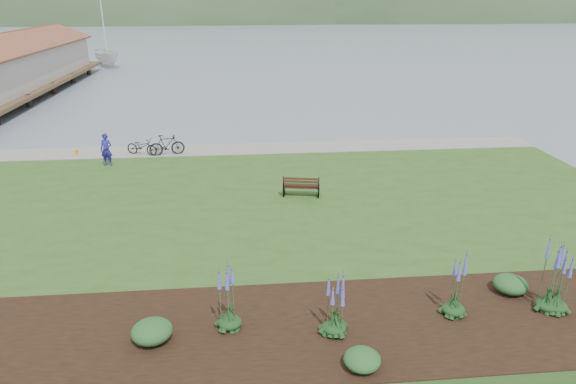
% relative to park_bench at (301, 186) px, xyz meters
% --- Properties ---
extents(ground, '(600.00, 600.00, 0.00)m').
position_rel_park_bench_xyz_m(ground, '(-2.85, 0.54, -0.87)').
color(ground, slate).
rests_on(ground, ground).
extents(lawn, '(34.00, 20.00, 0.40)m').
position_rel_park_bench_xyz_m(lawn, '(-2.85, -1.46, -0.67)').
color(lawn, '#2A4E1B').
rests_on(lawn, ground).
extents(shoreline_path, '(34.00, 2.20, 0.03)m').
position_rel_park_bench_xyz_m(shoreline_path, '(-2.85, 7.44, -0.46)').
color(shoreline_path, gray).
rests_on(shoreline_path, lawn).
extents(garden_bed, '(24.00, 4.40, 0.04)m').
position_rel_park_bench_xyz_m(garden_bed, '(0.15, -9.26, -0.45)').
color(garden_bed, black).
rests_on(garden_bed, lawn).
extents(far_hillside, '(580.00, 80.00, 38.00)m').
position_rel_park_bench_xyz_m(far_hillside, '(17.15, 170.54, -0.87)').
color(far_hillside, '#2D4A29').
rests_on(far_hillside, ground).
extents(pier_pavilion, '(8.00, 36.00, 5.40)m').
position_rel_park_bench_xyz_m(pier_pavilion, '(-22.85, 28.07, 1.77)').
color(pier_pavilion, '#4C3826').
rests_on(pier_pavilion, ground).
extents(park_bench, '(1.62, 0.91, 0.95)m').
position_rel_park_bench_xyz_m(park_bench, '(0.00, 0.00, 0.00)').
color(park_bench, black).
rests_on(park_bench, lawn).
extents(person, '(0.80, 0.63, 1.95)m').
position_rel_park_bench_xyz_m(person, '(-9.23, 5.18, 0.50)').
color(person, '#272093').
rests_on(person, lawn).
extents(bicycle_a, '(1.27, 1.90, 0.94)m').
position_rel_park_bench_xyz_m(bicycle_a, '(-7.80, 6.89, -0.00)').
color(bicycle_a, black).
rests_on(bicycle_a, lawn).
extents(bicycle_b, '(0.91, 1.94, 1.13)m').
position_rel_park_bench_xyz_m(bicycle_b, '(-6.45, 6.70, 0.09)').
color(bicycle_b, black).
rests_on(bicycle_b, lawn).
extents(sailboat, '(13.83, 13.89, 26.32)m').
position_rel_park_bench_xyz_m(sailboat, '(-18.59, 46.85, -0.87)').
color(sailboat, silver).
rests_on(sailboat, ground).
extents(pannier, '(0.19, 0.28, 0.29)m').
position_rel_park_bench_xyz_m(pannier, '(-11.40, 7.23, -0.33)').
color(pannier, gold).
rests_on(pannier, lawn).
extents(echium_0, '(0.62, 0.62, 1.83)m').
position_rel_park_bench_xyz_m(echium_0, '(-0.30, -9.56, 0.34)').
color(echium_0, '#133615').
rests_on(echium_0, garden_bed).
extents(echium_1, '(0.62, 0.62, 2.10)m').
position_rel_park_bench_xyz_m(echium_1, '(3.03, -9.07, 0.36)').
color(echium_1, '#133615').
rests_on(echium_1, garden_bed).
extents(echium_2, '(0.62, 0.62, 2.31)m').
position_rel_park_bench_xyz_m(echium_2, '(5.66, -9.12, 0.45)').
color(echium_2, '#133615').
rests_on(echium_2, garden_bed).
extents(echium_4, '(0.62, 0.62, 2.22)m').
position_rel_park_bench_xyz_m(echium_4, '(-2.95, -9.09, 0.47)').
color(echium_4, '#133615').
rests_on(echium_4, garden_bed).
extents(echium_5, '(0.62, 0.62, 2.11)m').
position_rel_park_bench_xyz_m(echium_5, '(5.86, -9.18, 0.42)').
color(echium_5, '#133615').
rests_on(echium_5, garden_bed).
extents(shrub_0, '(1.03, 1.03, 0.51)m').
position_rel_park_bench_xyz_m(shrub_0, '(-4.87, -9.42, -0.18)').
color(shrub_0, '#1E4C21').
rests_on(shrub_0, garden_bed).
extents(shrub_1, '(0.87, 0.87, 0.43)m').
position_rel_park_bench_xyz_m(shrub_1, '(0.10, -10.91, -0.22)').
color(shrub_1, '#1E4C21').
rests_on(shrub_1, garden_bed).
extents(shrub_2, '(0.98, 0.98, 0.49)m').
position_rel_park_bench_xyz_m(shrub_2, '(5.11, -8.14, -0.19)').
color(shrub_2, '#1E4C21').
rests_on(shrub_2, garden_bed).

